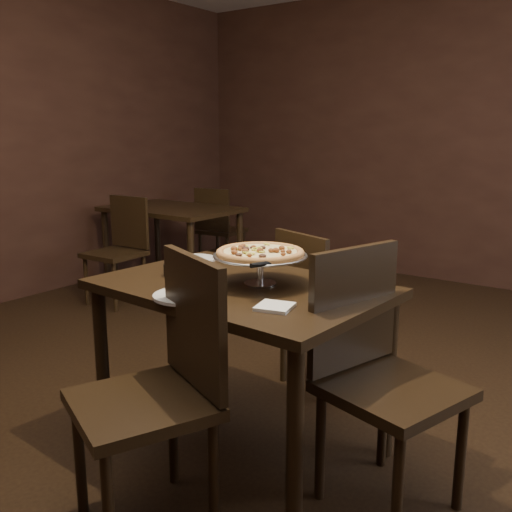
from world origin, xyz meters
The scene contains 16 objects.
room centered at (0.06, 0.03, 1.40)m, with size 6.04×7.04×2.84m.
dining_table centered at (0.04, -0.09, 0.68)m, with size 1.30×0.92×0.78m.
background_table centered at (-2.20, 1.80, 0.65)m, with size 1.20×0.80×0.75m.
pizza_stand centered at (0.11, -0.05, 0.92)m, with size 0.42×0.42×0.17m.
parmesan_shaker centered at (-0.16, -0.27, 0.83)m, with size 0.07×0.07×0.12m.
pepper_flake_shaker centered at (-0.14, -0.22, 0.83)m, with size 0.06×0.06×0.10m.
packet_caddy centered at (-0.30, -0.16, 0.81)m, with size 0.09×0.09×0.07m.
napkin_stack centered at (0.36, -0.30, 0.79)m, with size 0.13×0.13×0.01m, color white.
plate_left centered at (-0.45, 0.16, 0.78)m, with size 0.22×0.22×0.01m, color silver.
plate_near centered at (-0.01, -0.39, 0.78)m, with size 0.27×0.27×0.01m, color silver.
serving_spatula centered at (0.24, -0.20, 0.91)m, with size 0.15×0.15×0.02m.
chair_far centered at (0.01, 0.64, 0.50)m, with size 0.54×0.54×0.91m.
chair_near centered at (0.12, -0.67, 0.55)m, with size 0.62×0.62×1.00m.
chair_side centered at (0.69, -0.08, 0.55)m, with size 0.58×0.58×1.00m.
bg_chair_far centered at (-2.21, 2.50, 0.48)m, with size 0.45×0.45×0.88m.
bg_chair_near centered at (-2.19, 1.16, 0.49)m, with size 0.44×0.44×0.90m.
Camera 1 is at (1.51, -2.03, 1.43)m, focal length 40.00 mm.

